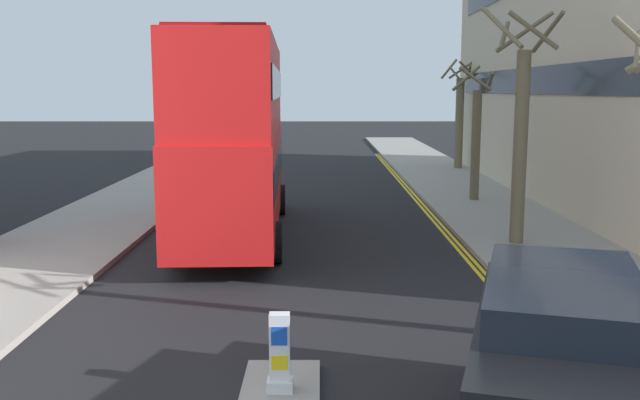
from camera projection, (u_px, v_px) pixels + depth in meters
The scene contains 11 objects.
sidewalk_right at pixel (523, 231), 20.65m from camera, with size 4.00×80.00×0.14m, color gray.
sidewalk_left at pixel (86, 231), 20.69m from camera, with size 4.00×80.00×0.14m, color gray.
kerb_line_outer at pixel (465, 249), 18.69m from camera, with size 0.10×56.00×0.01m, color yellow.
kerb_line_inner at pixel (459, 249), 18.69m from camera, with size 0.10×56.00×0.01m, color yellow.
traffic_island at pixel (282, 394), 9.66m from camera, with size 1.10×2.20×0.10m, color gray.
keep_left_bollard at pixel (282, 356), 9.57m from camera, with size 0.36×0.28×1.11m.
double_decker_bus_away at pixel (237, 132), 19.93m from camera, with size 3.09×10.89×5.64m.
taxi_minivan at pixel (564, 372), 7.87m from camera, with size 3.15×5.14×2.12m.
street_tree_near at pixel (523, 132), 18.35m from camera, with size 2.01×2.02×6.23m.
street_tree_mid at pixel (478, 138), 25.82m from camera, with size 1.46×1.75×5.00m.
street_tree_far at pixel (462, 118), 36.32m from camera, with size 1.89×1.90×5.69m.
Camera 1 is at (0.55, -4.27, 4.23)m, focal length 39.09 mm.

